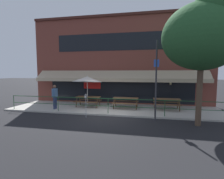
% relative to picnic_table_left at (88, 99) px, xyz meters
% --- Properties ---
extents(ground_plane, '(120.00, 120.00, 0.00)m').
position_rel_picnic_table_left_xyz_m(ground_plane, '(1.98, -2.13, -0.71)').
color(ground_plane, black).
extents(patio_deck, '(15.00, 4.00, 0.10)m').
position_rel_picnic_table_left_xyz_m(patio_deck, '(1.98, -0.13, -0.66)').
color(patio_deck, '#ADA89E').
rests_on(patio_deck, ground).
extents(restaurant_building, '(15.00, 1.60, 7.39)m').
position_rel_picnic_table_left_xyz_m(restaurant_building, '(1.98, 2.09, 2.96)').
color(restaurant_building, brown).
rests_on(restaurant_building, ground).
extents(patio_railing, '(13.84, 0.04, 0.97)m').
position_rel_picnic_table_left_xyz_m(patio_railing, '(1.98, -1.83, 0.09)').
color(patio_railing, '#194723').
rests_on(patio_railing, patio_deck).
extents(picnic_table_left, '(1.80, 1.42, 0.76)m').
position_rel_picnic_table_left_xyz_m(picnic_table_left, '(0.00, 0.00, 0.00)').
color(picnic_table_left, brown).
rests_on(picnic_table_left, patio_deck).
extents(picnic_table_centre, '(1.80, 1.42, 0.76)m').
position_rel_picnic_table_left_xyz_m(picnic_table_centre, '(2.86, -0.05, 0.00)').
color(picnic_table_centre, brown).
rests_on(picnic_table_centre, patio_deck).
extents(picnic_table_right, '(1.80, 1.42, 0.76)m').
position_rel_picnic_table_left_xyz_m(picnic_table_right, '(5.72, 0.07, 0.00)').
color(picnic_table_right, brown).
rests_on(picnic_table_right, patio_deck).
extents(patio_umbrella_left, '(2.14, 2.14, 2.39)m').
position_rel_picnic_table_left_xyz_m(patio_umbrella_left, '(-0.00, -0.14, 1.47)').
color(patio_umbrella_left, '#B7B2A8').
rests_on(patio_umbrella_left, patio_deck).
extents(pedestrian_walking, '(0.25, 0.62, 1.71)m').
position_rel_picnic_table_left_xyz_m(pedestrian_walking, '(-2.04, -1.25, 0.35)').
color(pedestrian_walking, navy).
rests_on(pedestrian_walking, patio_deck).
extents(parking_meter_near, '(0.15, 0.16, 1.42)m').
position_rel_picnic_table_left_xyz_m(parking_meter_near, '(0.82, -2.70, 0.44)').
color(parking_meter_near, gray).
rests_on(parking_meter_near, ground).
extents(street_sign_pole, '(0.28, 0.09, 4.43)m').
position_rel_picnic_table_left_xyz_m(street_sign_pole, '(4.85, -2.58, 1.57)').
color(street_sign_pole, '#2D2D33').
rests_on(street_sign_pole, ground).
extents(street_tree_curbside, '(3.84, 3.46, 6.63)m').
position_rel_picnic_table_left_xyz_m(street_tree_curbside, '(7.06, -3.11, 3.93)').
color(street_tree_curbside, brown).
rests_on(street_tree_curbside, ground).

